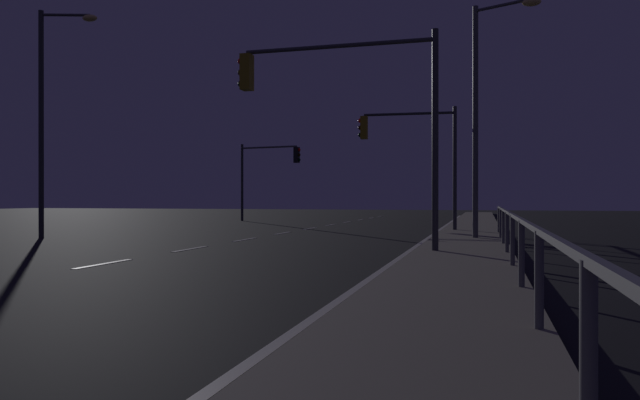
# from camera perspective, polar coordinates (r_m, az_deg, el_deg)

# --- Properties ---
(ground_plane) EXTENTS (112.00, 112.00, 0.00)m
(ground_plane) POSITION_cam_1_polar(r_m,az_deg,el_deg) (21.49, -6.48, -3.61)
(ground_plane) COLOR black
(ground_plane) RESTS_ON ground
(sidewalk_right) EXTENTS (2.34, 77.00, 0.14)m
(sidewalk_right) POSITION_cam_1_polar(r_m,az_deg,el_deg) (20.00, 13.57, -3.69)
(sidewalk_right) COLOR gray
(sidewalk_right) RESTS_ON ground
(lane_markings_center) EXTENTS (0.14, 50.00, 0.01)m
(lane_markings_center) POSITION_cam_1_polar(r_m,az_deg,el_deg) (24.77, -3.51, -3.09)
(lane_markings_center) COLOR silver
(lane_markings_center) RESTS_ON ground
(lane_edge_line) EXTENTS (0.14, 53.00, 0.01)m
(lane_edge_line) POSITION_cam_1_polar(r_m,az_deg,el_deg) (25.06, 10.61, -3.06)
(lane_edge_line) COLOR silver
(lane_edge_line) RESTS_ON ground
(traffic_light_mid_left) EXTENTS (5.28, 0.35, 5.39)m
(traffic_light_mid_left) POSITION_cam_1_polar(r_m,az_deg,el_deg) (15.78, 2.20, 9.64)
(traffic_light_mid_left) COLOR #38383D
(traffic_light_mid_left) RESTS_ON sidewalk_right
(traffic_light_mid_right) EXTENTS (4.07, 0.78, 4.81)m
(traffic_light_mid_right) POSITION_cam_1_polar(r_m,az_deg,el_deg) (37.93, -4.84, 3.18)
(traffic_light_mid_right) COLOR #2D3033
(traffic_light_mid_right) RESTS_ON ground
(traffic_light_overhead_east) EXTENTS (4.04, 0.42, 5.00)m
(traffic_light_overhead_east) POSITION_cam_1_polar(r_m,az_deg,el_deg) (25.60, 8.42, 5.24)
(traffic_light_overhead_east) COLOR #38383D
(traffic_light_overhead_east) RESTS_ON sidewalk_right
(street_lamp_mid_block) EXTENTS (2.04, 1.05, 7.49)m
(street_lamp_mid_block) POSITION_cam_1_polar(r_m,az_deg,el_deg) (20.57, 15.11, 9.20)
(street_lamp_mid_block) COLOR #4C4C51
(street_lamp_mid_block) RESTS_ON sidewalk_right
(street_lamp_corner) EXTENTS (2.01, 0.76, 8.06)m
(street_lamp_corner) POSITION_cam_1_polar(r_m,az_deg,el_deg) (23.98, -23.82, 8.26)
(street_lamp_corner) COLOR #2D3033
(street_lamp_corner) RESTS_ON ground
(barrier_fence) EXTENTS (0.09, 23.47, 0.98)m
(barrier_fence) POSITION_cam_1_polar(r_m,az_deg,el_deg) (12.16, 17.45, -2.36)
(barrier_fence) COLOR #59595E
(barrier_fence) RESTS_ON sidewalk_right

